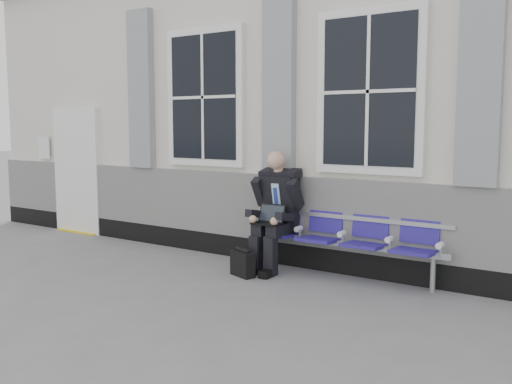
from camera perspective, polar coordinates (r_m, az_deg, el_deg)
The scene contains 5 objects.
ground at distance 6.11m, azimuth 2.28°, elevation -11.00°, with size 70.00×70.00×0.00m, color slate.
station_building at distance 8.97m, azimuth 14.16°, elevation 8.84°, with size 14.40×4.40×4.49m.
bench at distance 7.05m, azimuth 8.82°, elevation -4.05°, with size 2.60×0.47×0.91m.
businessman at distance 7.31m, azimuth 2.02°, elevation -1.51°, with size 0.64×0.86×1.53m.
briefcase at distance 7.08m, azimuth -1.35°, elevation -7.14°, with size 0.37×0.25×0.35m.
Camera 1 is at (3.06, -4.95, 1.86)m, focal length 40.00 mm.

